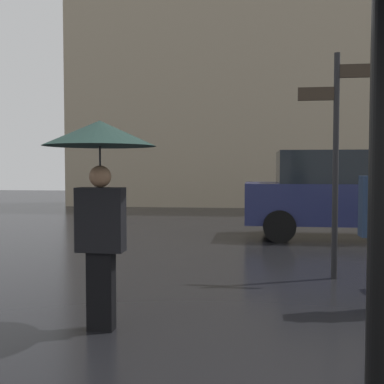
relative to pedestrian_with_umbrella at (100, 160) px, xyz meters
The scene contains 4 objects.
pedestrian_with_umbrella is the anchor object (origin of this frame).
parked_car_left 7.23m from the pedestrian_with_umbrella, 63.15° to the left, with size 4.10×1.90×1.92m.
street_signpost 3.54m from the pedestrian_with_umbrella, 43.62° to the left, with size 1.08×0.08×3.11m.
building_block 16.55m from the pedestrian_with_umbrella, 84.74° to the left, with size 15.25×2.81×14.00m, color gray.
Camera 1 is at (-0.02, -2.15, 1.52)m, focal length 44.03 mm.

